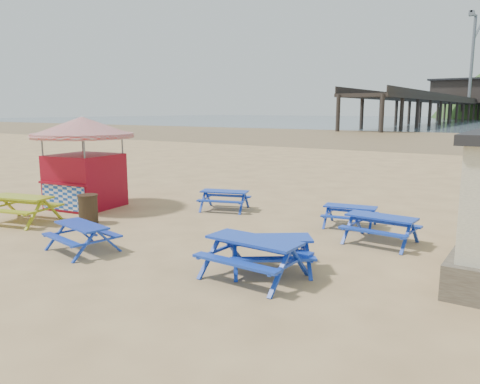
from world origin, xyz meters
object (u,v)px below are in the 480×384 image
Objects in this scene: picnic_table_blue_a at (225,200)px; litter_bin at (88,209)px; ice_cream_kiosk at (84,151)px; picnic_table_yellow at (21,209)px; picnic_table_blue_b at (381,230)px.

picnic_table_blue_a is 2.18× the size of litter_bin.
litter_bin is (2.15, -1.64, -1.64)m from ice_cream_kiosk.
picnic_table_yellow reaches higher than picnic_table_blue_a.
litter_bin reaches higher than picnic_table_blue_a.
picnic_table_blue_a is at bearing 35.68° from picnic_table_yellow.
picnic_table_yellow is 2.20m from litter_bin.
picnic_table_blue_b is at bearing 6.74° from picnic_table_yellow.
picnic_table_blue_a is 6.77m from picnic_table_yellow.
picnic_table_blue_b is 10.87m from ice_cream_kiosk.
ice_cream_kiosk is at bearing 81.10° from picnic_table_yellow.
picnic_table_blue_a is at bearing 58.51° from litter_bin.
litter_bin is at bearing -45.11° from ice_cream_kiosk.
picnic_table_yellow reaches higher than picnic_table_blue_b.
picnic_table_blue_a is 0.48× the size of ice_cream_kiosk.
ice_cream_kiosk reaches higher than picnic_table_blue_a.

